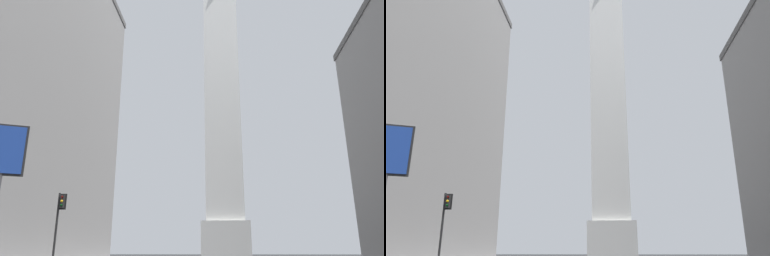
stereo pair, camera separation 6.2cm
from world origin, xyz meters
TOP-DOWN VIEW (x-y plane):
  - obelisk at (0.00, 63.50)m, footprint 7.85×7.85m
  - traffic_light_mid_left at (-13.95, 29.52)m, footprint 0.76×0.52m

SIDE VIEW (x-z plane):
  - traffic_light_mid_left at x=-13.95m, z-range 0.97..7.10m
  - obelisk at x=0.00m, z-range -1.45..57.33m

